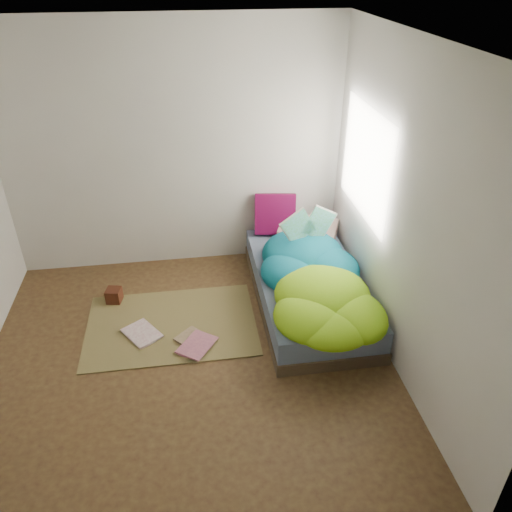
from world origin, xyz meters
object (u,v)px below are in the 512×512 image
Objects in this scene: wooden_box at (114,295)px; floor_book_b at (185,341)px; bed at (308,288)px; open_book at (309,216)px; floor_book_a at (130,340)px; pillow_magenta at (275,214)px.

wooden_box reaches higher than floor_book_b.
open_book is (0.05, 0.29, 0.66)m from bed.
bed reaches higher than wooden_box.
bed is 1.34m from floor_book_b.
floor_book_b is at bearing -45.48° from floor_book_a.
open_book is 3.45× the size of wooden_box.
bed is 1.00m from pillow_magenta.
bed is 4.09× the size of open_book.
open_book is 1.40× the size of floor_book_a.
bed is 4.48× the size of pillow_magenta.
floor_book_b is (0.69, -0.74, -0.05)m from wooden_box.
wooden_box is 0.41× the size of floor_book_b.
bed is at bearing -112.57° from open_book.
open_book is at bearing 80.36° from bed.
floor_book_b is at bearing -47.07° from wooden_box.
floor_book_b is at bearing -118.40° from pillow_magenta.
pillow_magenta is 1.81m from floor_book_b.
pillow_magenta reaches higher than bed.
wooden_box is 0.68m from floor_book_a.
open_book is at bearing -59.74° from pillow_magenta.
pillow_magenta is 1.93m from wooden_box.
wooden_box reaches higher than floor_book_a.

